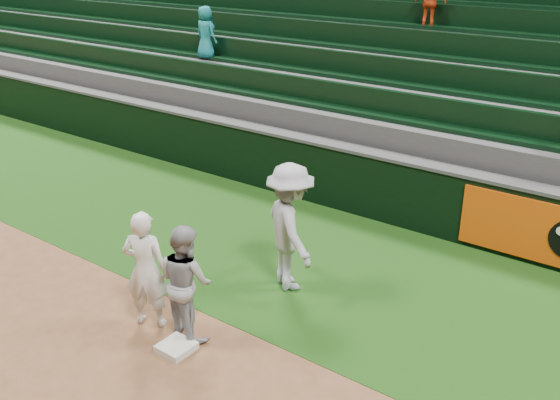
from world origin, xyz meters
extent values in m
plane|color=brown|center=(0.00, 0.00, 0.00)|extent=(70.00, 70.00, 0.00)
cube|color=#14370D|center=(0.00, 3.00, 0.00)|extent=(36.00, 4.20, 0.01)
cube|color=silver|center=(-0.03, 0.08, 0.05)|extent=(0.41, 0.41, 0.09)
imported|color=silver|center=(-0.74, 0.30, 0.82)|extent=(0.71, 0.61, 1.64)
imported|color=#94979D|center=(-0.18, 0.46, 0.77)|extent=(0.86, 0.73, 1.55)
imported|color=#A4A6B2|center=(0.19, 2.22, 0.96)|extent=(1.42, 1.28, 1.91)
cube|color=black|center=(0.00, 5.20, 0.60)|extent=(36.00, 0.35, 1.20)
cube|color=#D84C0A|center=(3.00, 5.01, 0.60)|extent=(2.60, 0.05, 1.00)
cube|color=#424244|center=(0.00, 5.20, 1.22)|extent=(36.00, 0.40, 0.06)
cube|color=#38383B|center=(0.00, 5.92, 0.82)|extent=(36.00, 0.85, 1.65)
cube|color=black|center=(0.00, 6.18, 1.90)|extent=(36.00, 0.14, 0.50)
cube|color=black|center=(0.00, 6.01, 1.69)|extent=(36.00, 0.45, 0.08)
cube|color=#38383B|center=(0.00, 6.78, 1.05)|extent=(36.00, 0.85, 2.10)
cube|color=black|center=(0.00, 7.03, 2.35)|extent=(36.00, 0.14, 0.50)
cube|color=black|center=(0.00, 6.86, 2.14)|extent=(36.00, 0.45, 0.08)
cube|color=#38383B|center=(0.00, 7.62, 1.27)|extent=(36.00, 0.85, 2.55)
cube|color=black|center=(0.00, 7.88, 2.80)|extent=(36.00, 0.14, 0.50)
cube|color=black|center=(0.00, 7.71, 2.59)|extent=(36.00, 0.45, 0.08)
cube|color=#38383B|center=(0.00, 8.47, 1.50)|extent=(36.00, 0.85, 3.00)
cube|color=black|center=(0.00, 8.73, 3.25)|extent=(36.00, 0.14, 0.50)
cube|color=black|center=(0.00, 8.56, 3.04)|extent=(36.00, 0.45, 0.08)
cube|color=#38383B|center=(0.00, 9.32, 1.73)|extent=(36.00, 0.85, 3.45)
cube|color=black|center=(0.00, 9.41, 3.49)|extent=(36.00, 0.45, 0.08)
cube|color=#38383B|center=(0.00, 10.18, 1.95)|extent=(36.00, 0.85, 3.90)
cube|color=#38383B|center=(0.00, 11.02, 2.17)|extent=(36.00, 0.85, 4.35)
imported|color=#187B84|center=(-5.54, 6.73, 2.72)|extent=(0.65, 0.47, 1.23)
imported|color=#D14113|center=(-0.69, 8.43, 3.56)|extent=(0.70, 0.38, 1.12)
camera|label=1|loc=(4.90, -4.36, 4.80)|focal=40.00mm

